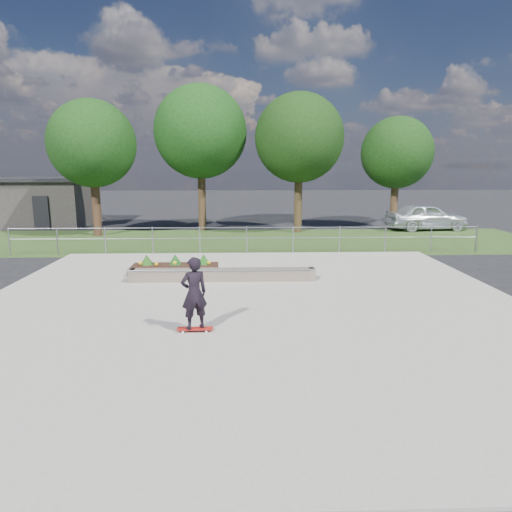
{
  "coord_description": "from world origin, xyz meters",
  "views": [
    {
      "loc": [
        -0.24,
        -11.77,
        3.73
      ],
      "look_at": [
        0.2,
        1.5,
        1.1
      ],
      "focal_mm": 32.0,
      "sensor_mm": 36.0,
      "label": 1
    }
  ],
  "objects": [
    {
      "name": "ground",
      "position": [
        0.0,
        0.0,
        0.0
      ],
      "size": [
        120.0,
        120.0,
        0.0
      ],
      "primitive_type": "plane",
      "color": "black",
      "rests_on": "ground"
    },
    {
      "name": "tree_far_left",
      "position": [
        -8.0,
        13.0,
        4.85
      ],
      "size": [
        4.55,
        4.55,
        7.15
      ],
      "color": "#361F15",
      "rests_on": "ground"
    },
    {
      "name": "concrete_slab",
      "position": [
        0.0,
        0.0,
        0.03
      ],
      "size": [
        15.0,
        15.0,
        0.06
      ],
      "primitive_type": "cube",
      "color": "#A09A8E",
      "rests_on": "ground"
    },
    {
      "name": "skateboarder",
      "position": [
        -1.29,
        -1.98,
        0.95
      ],
      "size": [
        0.8,
        0.59,
        1.72
      ],
      "color": "white",
      "rests_on": "concrete_slab"
    },
    {
      "name": "parked_car",
      "position": [
        10.68,
        14.64,
        0.79
      ],
      "size": [
        4.79,
        2.27,
        1.58
      ],
      "primitive_type": "imported",
      "rotation": [
        0.0,
        0.0,
        1.66
      ],
      "color": "silver",
      "rests_on": "ground"
    },
    {
      "name": "building",
      "position": [
        -14.0,
        18.0,
        1.51
      ],
      "size": [
        8.4,
        5.4,
        3.0
      ],
      "color": "#302D2B",
      "rests_on": "ground"
    },
    {
      "name": "fence",
      "position": [
        0.0,
        7.5,
        0.77
      ],
      "size": [
        20.06,
        0.06,
        1.2
      ],
      "color": "#93979B",
      "rests_on": "ground"
    },
    {
      "name": "grind_ledge",
      "position": [
        -0.85,
        2.63,
        0.26
      ],
      "size": [
        6.0,
        0.44,
        0.43
      ],
      "color": "brown",
      "rests_on": "concrete_slab"
    },
    {
      "name": "tree_mid_right",
      "position": [
        3.0,
        14.0,
        5.23
      ],
      "size": [
        4.9,
        4.9,
        7.7
      ],
      "color": "#342514",
      "rests_on": "ground"
    },
    {
      "name": "tree_mid_left",
      "position": [
        -2.5,
        15.0,
        5.61
      ],
      "size": [
        5.25,
        5.25,
        8.25
      ],
      "color": "#352215",
      "rests_on": "ground"
    },
    {
      "name": "grass_verge",
      "position": [
        0.0,
        11.0,
        0.01
      ],
      "size": [
        30.0,
        8.0,
        0.02
      ],
      "primitive_type": "cube",
      "color": "#2A441B",
      "rests_on": "ground"
    },
    {
      "name": "planter_bed",
      "position": [
        -2.57,
        3.9,
        0.24
      ],
      "size": [
        3.0,
        1.2,
        0.61
      ],
      "color": "black",
      "rests_on": "concrete_slab"
    },
    {
      "name": "tree_far_right",
      "position": [
        9.0,
        15.5,
        4.48
      ],
      "size": [
        4.2,
        4.2,
        6.6
      ],
      "color": "#382616",
      "rests_on": "ground"
    }
  ]
}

